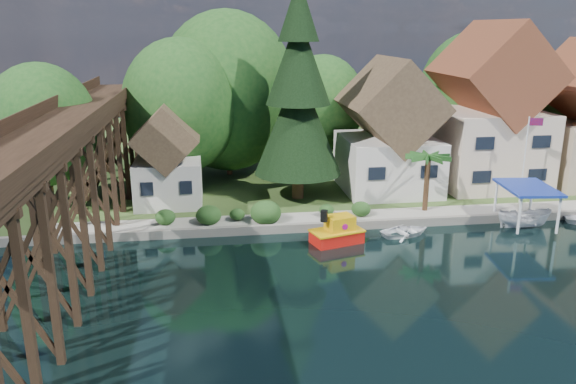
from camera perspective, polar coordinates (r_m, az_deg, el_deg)
name	(u,v)px	position (r m, az deg, el deg)	size (l,w,h in m)	color
ground	(352,279)	(32.45, 6.51, -8.78)	(140.00, 140.00, 0.00)	black
bank	(279,151)	(64.29, -0.95, 4.24)	(140.00, 52.00, 0.50)	#2E461C
seawall	(379,224)	(40.50, 9.24, -3.22)	(60.00, 0.40, 0.62)	slate
promenade	(400,214)	(42.20, 11.34, -2.21)	(50.00, 2.60, 0.06)	gray
trestle_bridge	(70,175)	(35.59, -21.30, 1.60)	(4.12, 44.18, 9.30)	black
house_left	(389,135)	(47.53, 10.18, 5.68)	(7.64, 8.64, 11.02)	silver
house_center	(489,117)	(51.26, 19.77, 7.19)	(8.65, 9.18, 13.89)	beige
shed	(168,162)	(44.15, -12.13, 3.02)	(5.09, 5.40, 7.85)	silver
bg_trees	(307,103)	(50.81, 1.93, 9.05)	(49.90, 13.30, 10.57)	#382314
shrubs	(257,211)	(39.79, -3.17, -1.98)	(15.76, 2.47, 1.70)	#1B4318
conifer	(298,96)	(43.77, 1.05, 9.68)	(6.87, 6.87, 16.92)	#382314
palm_tree	(428,159)	(42.39, 14.07, 3.29)	(3.43, 3.43, 4.60)	#382314
flagpole	(527,151)	(46.90, 23.13, 3.88)	(1.02, 0.38, 6.79)	white
tugboat	(337,232)	(37.32, 5.04, -4.09)	(3.77, 2.74, 2.45)	red
boat_white_a	(406,230)	(39.48, 11.87, -3.80)	(2.50, 3.50, 0.72)	white
boat_canopy	(525,210)	(43.19, 22.95, -1.70)	(3.97, 5.08, 3.05)	silver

